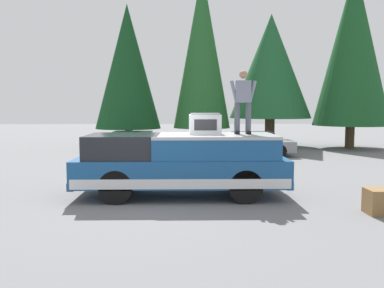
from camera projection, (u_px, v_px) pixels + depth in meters
The scene contains 11 objects.
ground_plane at pixel (152, 199), 10.67m from camera, with size 90.00×90.00×0.00m, color slate.
pickup_truck at pixel (181, 164), 10.96m from camera, with size 2.01×5.54×1.65m.
compressor_unit at pixel (205, 124), 11.01m from camera, with size 0.65×0.84×0.56m.
person_on_truck_bed at pixel (243, 100), 10.98m from camera, with size 0.29×0.72×1.69m.
parked_car_grey at pixel (251, 144), 19.84m from camera, with size 1.64×4.10×1.16m.
parked_car_silver at pixel (131, 143), 20.32m from camera, with size 1.64×4.10×1.16m.
wooden_crate at pixel (379, 202), 9.17m from camera, with size 0.56×0.56×0.56m, color olive.
conifer_far_left at pixel (353, 46), 22.99m from camera, with size 4.20×4.20×10.13m.
conifer_left at pixel (271, 67), 24.21m from camera, with size 4.77×4.77×7.75m.
conifer_center_left at pixel (202, 49), 23.77m from camera, with size 3.30×3.30×10.19m.
conifer_center_right at pixel (128, 67), 24.05m from camera, with size 3.82×3.82×8.28m.
Camera 1 is at (-10.52, -0.81, 2.39)m, focal length 38.64 mm.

